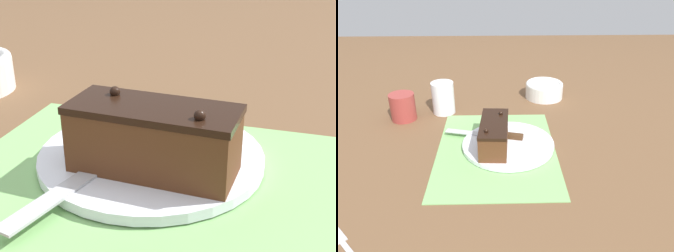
# 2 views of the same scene
# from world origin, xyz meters

# --- Properties ---
(ground_plane) EXTENTS (3.00, 3.00, 0.00)m
(ground_plane) POSITION_xyz_m (0.00, 0.00, 0.00)
(ground_plane) COLOR brown
(placemat_woven) EXTENTS (0.46, 0.34, 0.00)m
(placemat_woven) POSITION_xyz_m (0.00, 0.00, 0.00)
(placemat_woven) COLOR #7AB266
(placemat_woven) RESTS_ON ground_plane
(cake_plate) EXTENTS (0.27, 0.27, 0.01)m
(cake_plate) POSITION_xyz_m (0.02, -0.03, 0.01)
(cake_plate) COLOR white
(cake_plate) RESTS_ON placemat_woven
(chocolate_cake) EXTENTS (0.19, 0.09, 0.09)m
(chocolate_cake) POSITION_xyz_m (-0.00, 0.01, 0.05)
(chocolate_cake) COLOR #512D19
(chocolate_cake) RESTS_ON cake_plate
(serving_knife) EXTENTS (0.08, 0.24, 0.01)m
(serving_knife) POSITION_xyz_m (0.05, -0.00, 0.02)
(serving_knife) COLOR #472D19
(serving_knife) RESTS_ON cake_plate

